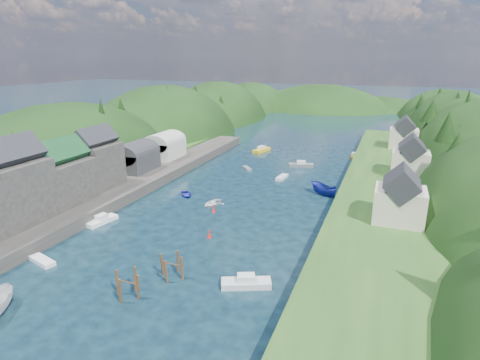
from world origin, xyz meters
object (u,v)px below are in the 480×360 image
at_px(channel_buoy_far, 213,209).
at_px(piling_cluster_near, 128,287).
at_px(piling_cluster_far, 172,268).
at_px(channel_buoy_near, 209,235).

bearing_deg(channel_buoy_far, piling_cluster_near, -86.47).
relative_size(piling_cluster_far, channel_buoy_far, 3.16).
height_order(piling_cluster_far, channel_buoy_far, piling_cluster_far).
bearing_deg(channel_buoy_near, channel_buoy_far, 110.95).
relative_size(piling_cluster_far, channel_buoy_near, 3.16).
relative_size(piling_cluster_near, piling_cluster_far, 1.02).
height_order(piling_cluster_near, channel_buoy_far, piling_cluster_near).
bearing_deg(channel_buoy_far, channel_buoy_near, -69.05).
bearing_deg(piling_cluster_near, channel_buoy_far, 93.53).
xyz_separation_m(piling_cluster_far, channel_buoy_near, (-0.50, 11.57, -0.69)).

